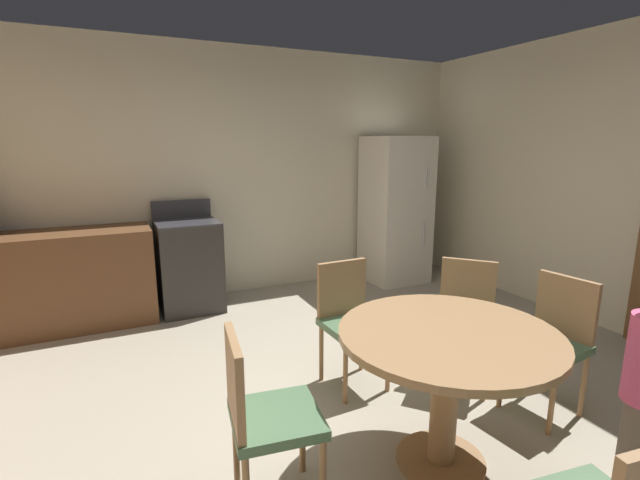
# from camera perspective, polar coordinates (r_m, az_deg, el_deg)

# --- Properties ---
(ground_plane) EXTENTS (14.00, 14.00, 0.00)m
(ground_plane) POSITION_cam_1_polar(r_m,az_deg,el_deg) (3.02, 3.92, -21.79)
(ground_plane) COLOR #A89E89
(wall_back) EXTENTS (5.98, 0.12, 2.70)m
(wall_back) POSITION_cam_1_polar(r_m,az_deg,el_deg) (5.14, -11.45, 8.25)
(wall_back) COLOR beige
(wall_back) RESTS_ON ground
(wall_right) EXTENTS (0.12, 5.30, 2.70)m
(wall_right) POSITION_cam_1_polar(r_m,az_deg,el_deg) (4.75, 35.41, 5.94)
(wall_right) COLOR beige
(wall_right) RESTS_ON ground
(kitchen_counter) EXTENTS (1.79, 0.60, 0.90)m
(kitchen_counter) POSITION_cam_1_polar(r_m,az_deg,el_deg) (4.77, -31.16, -4.60)
(kitchen_counter) COLOR brown
(kitchen_counter) RESTS_ON ground
(oven_range) EXTENTS (0.60, 0.60, 1.10)m
(oven_range) POSITION_cam_1_polar(r_m,az_deg,el_deg) (4.79, -16.25, -3.02)
(oven_range) COLOR #2D2B28
(oven_range) RESTS_ON ground
(refrigerator) EXTENTS (0.68, 0.68, 1.76)m
(refrigerator) POSITION_cam_1_polar(r_m,az_deg,el_deg) (5.58, 9.52, 3.76)
(refrigerator) COLOR silver
(refrigerator) RESTS_ON ground
(dining_table) EXTENTS (1.11, 1.11, 0.76)m
(dining_table) POSITION_cam_1_polar(r_m,az_deg,el_deg) (2.47, 15.78, -14.51)
(dining_table) COLOR #9E754C
(dining_table) RESTS_ON ground
(chair_west) EXTENTS (0.45, 0.45, 0.87)m
(chair_west) POSITION_cam_1_polar(r_m,az_deg,el_deg) (2.19, -7.42, -20.67)
(chair_west) COLOR #9E754C
(chair_west) RESTS_ON ground
(chair_east) EXTENTS (0.44, 0.44, 0.87)m
(chair_east) POSITION_cam_1_polar(r_m,az_deg,el_deg) (3.23, 27.40, -10.74)
(chair_east) COLOR #9E754C
(chair_east) RESTS_ON ground
(chair_northeast) EXTENTS (0.56, 0.56, 0.87)m
(chair_northeast) POSITION_cam_1_polar(r_m,az_deg,el_deg) (3.38, 17.87, -8.90)
(chair_northeast) COLOR #9E754C
(chair_northeast) RESTS_ON ground
(chair_north) EXTENTS (0.41, 0.41, 0.87)m
(chair_north) POSITION_cam_1_polar(r_m,az_deg,el_deg) (3.20, 3.78, -9.53)
(chair_north) COLOR #9E754C
(chair_north) RESTS_ON ground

